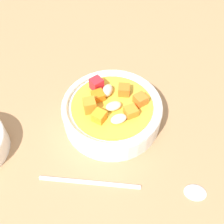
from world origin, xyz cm
name	(u,v)px	position (x,y,z in cm)	size (l,w,h in cm)	color
ground_plane	(112,123)	(0.00, 0.00, -1.00)	(140.00, 140.00, 2.00)	#9E754F
soup_bowl_main	(112,111)	(-0.01, 0.00, 2.39)	(15.72, 15.72, 6.03)	white
spoon	(146,187)	(12.60, 0.98, 0.39)	(10.48, 21.99, 0.90)	silver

